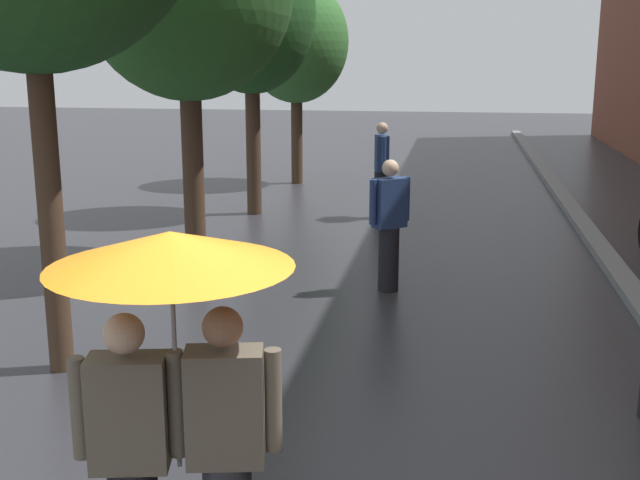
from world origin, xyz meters
name	(u,v)px	position (x,y,z in m)	size (l,w,h in m)	color
kerb_strip	(587,230)	(3.20, 10.00, 0.06)	(0.30, 36.00, 0.12)	slate
street_tree_2	(251,13)	(-2.75, 10.71, 3.67)	(2.35, 2.35, 5.16)	#473323
street_tree_3	(296,42)	(-2.69, 14.49, 3.22)	(2.38, 2.38, 4.62)	#473323
couple_under_umbrella	(175,353)	(-0.38, 0.01, 1.43)	(1.24, 1.24, 2.07)	black
pedestrian_walking_midground	(382,170)	(-0.35, 10.68, 0.90)	(0.30, 0.58, 1.76)	black
pedestrian_walking_far	(389,225)	(0.19, 6.08, 0.85)	(0.48, 0.42, 1.67)	black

